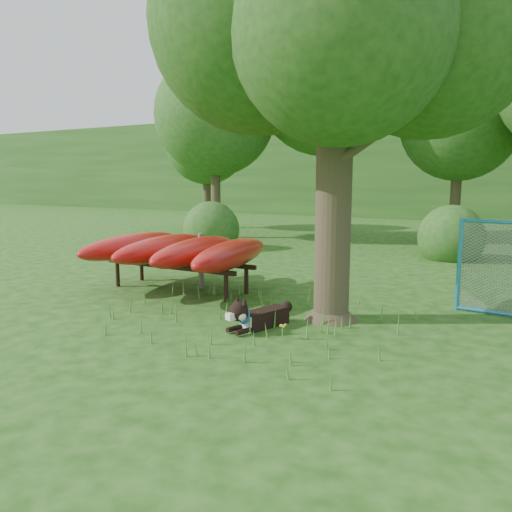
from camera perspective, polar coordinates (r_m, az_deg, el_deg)
The scene contains 13 objects.
ground at distance 7.24m, azimuth -6.14°, elevation -9.01°, with size 80.00×80.00×0.00m, color #19460E.
oak_tree at distance 8.16m, azimuth 9.14°, elevation 25.92°, with size 5.54×4.85×6.93m.
wooden_post at distance 10.22m, azimuth -6.31°, elevation -0.34°, with size 0.31×0.14×1.12m.
kayak_rack at distance 10.00m, azimuth -8.78°, elevation 0.72°, with size 3.55×3.16×1.07m.
husky_dog at distance 7.44m, azimuth 0.01°, elevation -6.90°, with size 0.60×1.18×0.55m.
wildflower_clump at distance 7.00m, azimuth 3.05°, elevation -8.09°, with size 0.10×0.09×0.22m.
bg_tree_a at distance 18.95m, azimuth -4.74°, elevation 15.71°, with size 4.40×4.40×6.70m.
bg_tree_b at distance 19.24m, azimuth 7.98°, elevation 18.94°, with size 5.20×5.20×8.22m.
bg_tree_c at distance 18.85m, azimuth 22.28°, elevation 13.98°, with size 4.00×4.00×6.12m.
bg_tree_f at distance 22.75m, azimuth -5.71°, elevation 12.63°, with size 3.60×3.60×5.55m.
shrub_left at distance 16.05m, azimuth -5.11°, elevation 0.89°, with size 1.80×1.80×1.80m, color #23511A.
shrub_mid at distance 14.89m, azimuth 21.28°, elevation -0.31°, with size 1.80×1.80×1.80m, color #23511A.
wooded_hillside at distance 33.84m, azimuth 22.94°, elevation 9.50°, with size 80.00×12.00×6.00m, color #23511A.
Camera 1 is at (4.03, -5.59, 2.21)m, focal length 35.00 mm.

